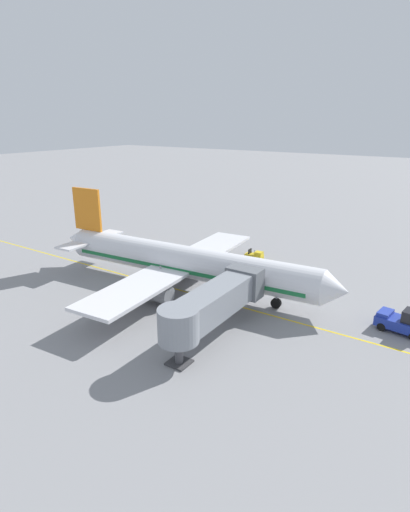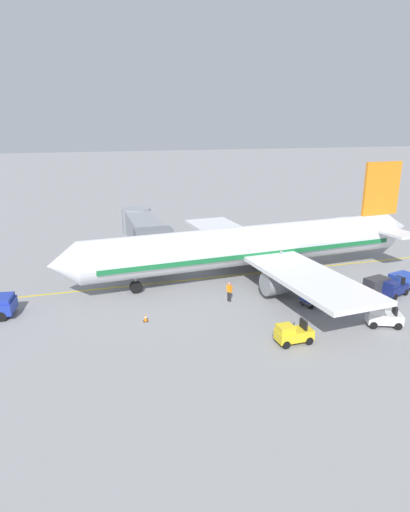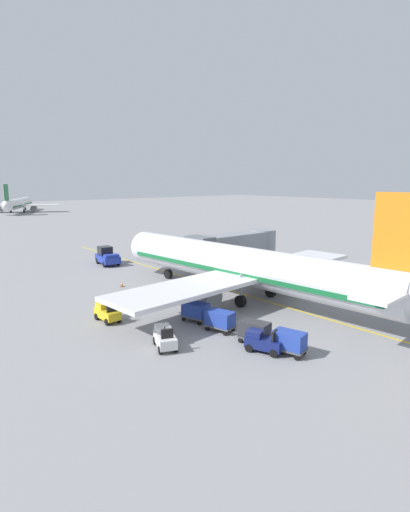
% 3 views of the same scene
% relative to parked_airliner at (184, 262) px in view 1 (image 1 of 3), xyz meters
% --- Properties ---
extents(ground_plane, '(400.00, 400.00, 0.00)m').
position_rel_parked_airliner_xyz_m(ground_plane, '(1.02, 0.05, -3.19)').
color(ground_plane, gray).
extents(gate_lead_in_line, '(0.24, 80.00, 0.01)m').
position_rel_parked_airliner_xyz_m(gate_lead_in_line, '(1.02, 0.05, -3.18)').
color(gate_lead_in_line, gold).
rests_on(gate_lead_in_line, ground).
extents(parked_airliner, '(30.31, 37.35, 10.63)m').
position_rel_parked_airliner_xyz_m(parked_airliner, '(0.00, 0.00, 0.00)').
color(parked_airliner, silver).
rests_on(parked_airliner, ground).
extents(jet_bridge, '(13.69, 3.50, 4.98)m').
position_rel_parked_airliner_xyz_m(jet_bridge, '(7.93, 9.20, 0.27)').
color(jet_bridge, gray).
rests_on(jet_bridge, ground).
extents(pushback_tractor, '(2.78, 4.66, 2.40)m').
position_rel_parked_airliner_xyz_m(pushback_tractor, '(-2.58, 23.51, -2.09)').
color(pushback_tractor, '#1E339E').
rests_on(pushback_tractor, ground).
extents(baggage_tug_lead, '(2.05, 2.77, 1.62)m').
position_rel_parked_airliner_xyz_m(baggage_tug_lead, '(-12.76, -5.07, -2.47)').
color(baggage_tug_lead, silver).
rests_on(baggage_tug_lead, ground).
extents(baggage_tug_trailing, '(2.00, 2.76, 1.62)m').
position_rel_parked_airliner_xyz_m(baggage_tug_trailing, '(-8.05, -9.92, -2.47)').
color(baggage_tug_trailing, navy).
rests_on(baggage_tug_trailing, ground).
extents(baggage_tug_spare, '(1.35, 2.53, 1.62)m').
position_rel_parked_airliner_xyz_m(baggage_tug_spare, '(-13.25, 2.56, -2.47)').
color(baggage_tug_spare, gold).
rests_on(baggage_tug_spare, ground).
extents(baggage_cart_front, '(1.78, 2.98, 1.58)m').
position_rel_parked_airliner_xyz_m(baggage_cart_front, '(-7.76, -2.27, -2.24)').
color(baggage_cart_front, '#4C4C51').
rests_on(baggage_cart_front, ground).
extents(baggage_cart_second_in_train, '(1.78, 2.98, 1.58)m').
position_rel_parked_airliner_xyz_m(baggage_cart_second_in_train, '(-7.70, -5.20, -2.24)').
color(baggage_cart_second_in_train, '#4C4C51').
rests_on(baggage_cart_second_in_train, ground).
extents(baggage_cart_third_in_train, '(1.78, 2.98, 1.58)m').
position_rel_parked_airliner_xyz_m(baggage_cart_third_in_train, '(-7.40, -8.52, -2.24)').
color(baggage_cart_third_in_train, '#4C4C51').
rests_on(baggage_cart_third_in_train, ground).
extents(baggage_cart_tail_end, '(1.78, 2.98, 1.58)m').
position_rel_parked_airliner_xyz_m(baggage_cart_tail_end, '(-7.07, -11.33, -2.24)').
color(baggage_cart_tail_end, '#4C4C51').
rests_on(baggage_cart_tail_end, ground).
extents(ground_crew_wing_walker, '(0.67, 0.43, 1.69)m').
position_rel_parked_airliner_xyz_m(ground_crew_wing_walker, '(-5.06, 4.21, -2.23)').
color(ground_crew_wing_walker, '#232328').
rests_on(ground_crew_wing_walker, ground).
extents(safety_cone_nose_left, '(0.36, 0.36, 0.59)m').
position_rel_parked_airliner_xyz_m(safety_cone_nose_left, '(-6.91, 11.60, -2.90)').
color(safety_cone_nose_left, black).
rests_on(safety_cone_nose_left, ground).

